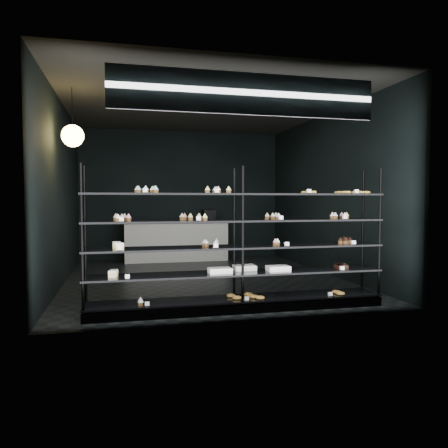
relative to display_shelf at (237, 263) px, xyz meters
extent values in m
cube|color=black|center=(0.00, 2.45, -0.62)|extent=(5.00, 6.00, 0.01)
cube|color=black|center=(0.00, 2.45, 2.57)|extent=(5.00, 6.00, 0.01)
cube|color=black|center=(0.00, 5.45, 0.97)|extent=(5.00, 0.01, 3.20)
cube|color=black|center=(0.00, -0.55, 0.97)|extent=(5.00, 0.01, 3.20)
cube|color=black|center=(-2.50, 2.45, 0.97)|extent=(0.01, 6.00, 3.20)
cube|color=black|center=(2.50, 2.45, 0.97)|extent=(0.01, 6.00, 3.20)
cube|color=black|center=(0.02, 0.00, -0.57)|extent=(4.00, 0.50, 0.12)
cylinder|color=black|center=(-1.95, -0.22, 0.36)|extent=(0.04, 0.04, 1.85)
cylinder|color=black|center=(-1.95, 0.22, 0.36)|extent=(0.04, 0.04, 1.85)
cylinder|color=black|center=(0.02, -0.22, 0.36)|extent=(0.04, 0.04, 1.85)
cylinder|color=black|center=(0.02, 0.22, 0.36)|extent=(0.04, 0.04, 1.85)
cylinder|color=black|center=(1.99, -0.22, 0.36)|extent=(0.04, 0.04, 1.85)
cylinder|color=black|center=(1.99, 0.22, 0.36)|extent=(0.04, 0.04, 1.85)
cube|color=black|center=(0.02, 0.00, -0.48)|extent=(4.00, 0.50, 0.03)
cube|color=black|center=(0.02, 0.00, -0.13)|extent=(4.00, 0.50, 0.02)
cube|color=black|center=(0.02, 0.00, 0.22)|extent=(4.00, 0.50, 0.02)
cube|color=black|center=(0.02, 0.00, 0.57)|extent=(4.00, 0.50, 0.02)
cube|color=black|center=(0.02, 0.00, 0.92)|extent=(4.00, 0.50, 0.02)
cube|color=white|center=(-1.23, -0.18, 0.96)|extent=(0.06, 0.04, 0.06)
cube|color=white|center=(-0.32, -0.18, 0.96)|extent=(0.06, 0.04, 0.06)
cube|color=white|center=(0.96, -0.18, 0.96)|extent=(0.05, 0.04, 0.06)
cube|color=white|center=(1.67, -0.18, 0.96)|extent=(0.06, 0.04, 0.06)
cube|color=white|center=(-1.53, -0.18, 0.61)|extent=(0.06, 0.04, 0.06)
cube|color=white|center=(-0.59, -0.18, 0.61)|extent=(0.05, 0.04, 0.06)
cube|color=white|center=(0.54, -0.18, 0.61)|extent=(0.05, 0.04, 0.06)
cube|color=white|center=(1.52, -0.18, 0.61)|extent=(0.06, 0.04, 0.06)
cube|color=white|center=(-1.52, -0.18, 0.26)|extent=(0.06, 0.04, 0.06)
cube|color=white|center=(-0.36, -0.18, 0.26)|extent=(0.06, 0.04, 0.06)
cube|color=white|center=(0.65, -0.18, 0.26)|extent=(0.05, 0.04, 0.06)
cube|color=white|center=(1.58, -0.18, 0.26)|extent=(0.06, 0.04, 0.06)
cube|color=white|center=(-1.42, -0.18, -0.09)|extent=(0.06, 0.04, 0.06)
cube|color=white|center=(1.49, -0.18, -0.09)|extent=(0.06, 0.04, 0.06)
cube|color=white|center=(-1.22, -0.18, -0.44)|extent=(0.06, 0.04, 0.06)
cube|color=white|center=(0.05, -0.18, -0.44)|extent=(0.05, 0.04, 0.06)
cube|color=white|center=(1.24, -0.18, -0.44)|extent=(0.06, 0.04, 0.06)
cube|color=#0B1B38|center=(0.00, -0.47, 2.12)|extent=(3.20, 0.04, 0.45)
cube|color=white|center=(0.00, -0.49, 2.12)|extent=(3.30, 0.02, 0.50)
cylinder|color=black|center=(-2.20, 1.45, 2.27)|extent=(0.01, 0.01, 0.56)
sphere|color=#F8C057|center=(-2.20, 1.45, 1.82)|extent=(0.33, 0.33, 0.33)
cube|color=silver|center=(-0.21, 4.95, -0.17)|extent=(2.45, 0.60, 0.92)
cube|color=black|center=(-0.21, 4.95, 0.32)|extent=(2.55, 0.65, 0.06)
cube|color=black|center=(0.60, 4.95, 0.48)|extent=(0.30, 0.30, 0.25)
camera|label=1|loc=(-1.48, -5.59, 0.85)|focal=35.00mm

